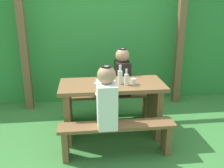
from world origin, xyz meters
The scene contains 13 objects.
ground_plane centered at (0.00, 0.00, 0.00)m, with size 12.00×12.00×0.00m, color #397838.
hedge_backdrop centered at (0.00, 1.73, 1.06)m, with size 6.40×0.79×2.13m, color #2E8137.
pergola_post_left centered at (-1.34, 1.09, 1.10)m, with size 0.12×0.12×2.20m, color brown.
pergola_post_right centered at (1.34, 1.09, 1.10)m, with size 0.12×0.12×2.20m, color brown.
picnic_table centered at (0.00, 0.00, 0.52)m, with size 1.40×0.64×0.77m.
bench_near centered at (0.00, -0.51, 0.30)m, with size 1.40×0.24×0.42m.
bench_far centered at (0.00, 0.51, 0.30)m, with size 1.40×0.24×0.42m.
person_white_shirt centered at (-0.12, -0.51, 0.75)m, with size 0.25×0.35×0.72m.
person_black_coat centered at (0.22, 0.51, 0.75)m, with size 0.25×0.35×0.72m.
drinking_glass centered at (0.28, -0.07, 0.81)m, with size 0.07×0.07×0.08m, color silver.
bottle_left centered at (0.10, -0.04, 0.87)m, with size 0.06×0.06×0.26m.
bottle_right centered at (0.18, -0.10, 0.85)m, with size 0.06×0.06×0.22m.
cell_phone centered at (-0.19, 0.05, 0.77)m, with size 0.07×0.14×0.01m, color silver.
Camera 1 is at (-0.38, -3.15, 1.81)m, focal length 39.98 mm.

